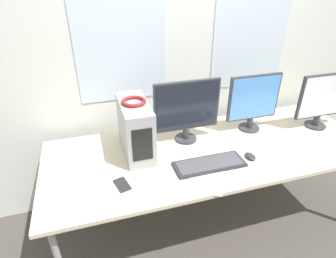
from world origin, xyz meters
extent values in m
cube|color=silver|center=(0.00, 1.06, 1.35)|extent=(8.00, 0.06, 2.70)
cube|color=silver|center=(-0.55, 1.02, 1.53)|extent=(0.69, 0.01, 1.05)
cube|color=silver|center=(0.55, 1.02, 1.53)|extent=(0.69, 0.01, 1.05)
cube|color=beige|center=(0.00, 0.46, 0.74)|extent=(2.45, 0.93, 0.03)
cylinder|color=#99999E|center=(-1.14, 0.85, 0.37)|extent=(0.04, 0.04, 0.73)
cylinder|color=#99999E|center=(1.14, 0.85, 0.37)|extent=(0.04, 0.04, 0.73)
cube|color=#9E9EA3|center=(-0.55, 0.59, 0.95)|extent=(0.19, 0.45, 0.39)
cube|color=black|center=(-0.55, 0.36, 0.95)|extent=(0.13, 0.00, 0.23)
torus|color=maroon|center=(-0.55, 0.59, 1.16)|extent=(0.17, 0.17, 0.02)
cylinder|color=#333338|center=(-0.15, 0.64, 0.77)|extent=(0.17, 0.17, 0.02)
cylinder|color=#333338|center=(-0.15, 0.64, 0.82)|extent=(0.05, 0.05, 0.10)
cube|color=#333338|center=(-0.15, 0.64, 1.05)|extent=(0.50, 0.03, 0.38)
cube|color=black|center=(-0.15, 0.62, 1.05)|extent=(0.48, 0.00, 0.36)
cylinder|color=#333338|center=(0.41, 0.65, 0.77)|extent=(0.17, 0.17, 0.02)
cylinder|color=#333338|center=(0.41, 0.65, 0.82)|extent=(0.05, 0.05, 0.10)
cube|color=#333338|center=(0.41, 0.65, 1.04)|extent=(0.44, 0.03, 0.37)
cube|color=#4C8CD8|center=(0.41, 0.63, 1.04)|extent=(0.41, 0.00, 0.34)
cylinder|color=#333338|center=(0.98, 0.52, 0.77)|extent=(0.17, 0.17, 0.02)
cylinder|color=#333338|center=(0.98, 0.52, 0.82)|extent=(0.05, 0.05, 0.10)
cube|color=#333338|center=(0.98, 0.52, 1.04)|extent=(0.46, 0.03, 0.36)
cube|color=white|center=(0.98, 0.51, 1.04)|extent=(0.44, 0.00, 0.34)
cube|color=#28282D|center=(-0.12, 0.27, 0.77)|extent=(0.49, 0.18, 0.02)
cube|color=#47474C|center=(-0.12, 0.27, 0.78)|extent=(0.45, 0.15, 0.00)
ellipsoid|color=#2D2D2D|center=(0.20, 0.27, 0.77)|extent=(0.06, 0.10, 0.03)
cube|color=#232328|center=(-0.72, 0.24, 0.76)|extent=(0.10, 0.14, 0.01)
cube|color=white|center=(-0.19, 0.15, 0.76)|extent=(0.33, 0.36, 0.00)
camera|label=1|loc=(-0.83, -1.12, 1.92)|focal=30.00mm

